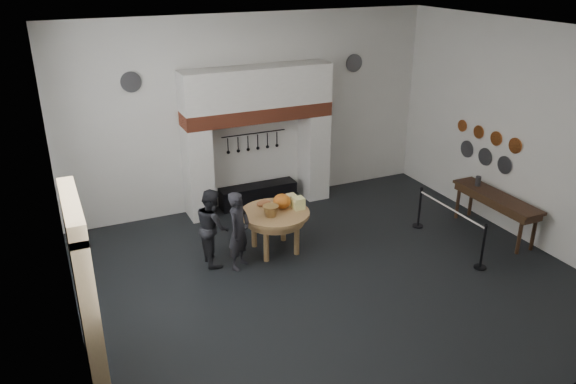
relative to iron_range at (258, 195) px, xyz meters
name	(u,v)px	position (x,y,z in m)	size (l,w,h in m)	color
floor	(330,276)	(0.00, -3.72, -0.25)	(9.00, 8.00, 0.02)	black
ceiling	(339,33)	(0.00, -3.72, 4.25)	(9.00, 8.00, 0.02)	silver
wall_back	(252,112)	(0.00, 0.28, 2.00)	(9.00, 0.02, 4.50)	silver
wall_front	(502,275)	(0.00, -7.72, 2.00)	(9.00, 0.02, 4.50)	silver
wall_left	(61,210)	(-4.50, -3.72, 2.00)	(0.02, 8.00, 4.50)	silver
wall_right	(526,134)	(4.50, -3.72, 2.00)	(0.02, 8.00, 4.50)	silver
chimney_pier_left	(198,173)	(-1.48, -0.07, 0.82)	(0.55, 0.70, 2.15)	silver
chimney_pier_right	(314,155)	(1.48, -0.07, 0.82)	(0.55, 0.70, 2.15)	silver
hearth_brick_band	(257,113)	(0.00, -0.07, 2.06)	(3.50, 0.72, 0.32)	#9E442B
chimney_hood	(257,87)	(0.00, -0.07, 2.67)	(3.50, 0.70, 0.90)	silver
iron_range	(258,195)	(0.00, 0.00, 0.00)	(1.90, 0.45, 0.50)	black
utensil_rail	(254,133)	(0.00, 0.20, 1.50)	(0.02, 0.02, 1.60)	black
door_recess	(80,304)	(-4.47, -4.72, 1.00)	(0.04, 1.10, 2.50)	black
door_jamb_near	(93,328)	(-4.38, -5.42, 1.05)	(0.22, 0.30, 2.60)	tan
door_jamb_far	(81,275)	(-4.38, -4.02, 1.05)	(0.22, 0.30, 2.60)	tan
door_lintel	(72,210)	(-4.38, -4.72, 2.40)	(0.22, 1.70, 0.30)	tan
wall_plaque	(67,227)	(-4.45, -2.92, 1.35)	(0.05, 0.34, 0.44)	gold
work_table	(275,213)	(-0.55, -2.33, 0.59)	(1.41, 1.41, 0.07)	#A6854E
pumpkin	(282,201)	(-0.35, -2.23, 0.78)	(0.36, 0.36, 0.31)	orange
cheese_block_big	(298,203)	(-0.05, -2.38, 0.74)	(0.22, 0.22, 0.24)	#FDFE97
cheese_block_small	(291,199)	(-0.07, -2.08, 0.72)	(0.18, 0.18, 0.20)	#F7E893
wicker_basket	(271,211)	(-0.70, -2.48, 0.73)	(0.32, 0.32, 0.22)	olive
bread_loaf	(264,203)	(-0.65, -1.98, 0.69)	(0.31, 0.18, 0.13)	#AD633D
visitor_near	(239,230)	(-1.44, -2.65, 0.54)	(0.57, 0.38, 1.58)	black
visitor_far	(212,226)	(-1.84, -2.25, 0.52)	(0.75, 0.59, 1.55)	black
side_table	(497,197)	(4.10, -3.58, 0.62)	(0.55, 2.20, 0.06)	#392414
pewter_jug	(478,181)	(4.10, -2.98, 0.76)	(0.12, 0.12, 0.22)	#46454A
copper_pan_a	(515,146)	(4.46, -3.52, 1.70)	(0.34, 0.34, 0.03)	#C6662D
copper_pan_b	(496,139)	(4.46, -2.97, 1.70)	(0.32, 0.32, 0.03)	#C6662D
copper_pan_c	(479,132)	(4.46, -2.42, 1.70)	(0.30, 0.30, 0.03)	#C6662D
copper_pan_d	(462,126)	(4.46, -1.87, 1.70)	(0.28, 0.28, 0.03)	#C6662D
pewter_plate_left	(505,165)	(4.46, -3.32, 1.20)	(0.40, 0.40, 0.03)	#4C4C51
pewter_plate_mid	(485,157)	(4.46, -2.72, 1.20)	(0.40, 0.40, 0.03)	#4C4C51
pewter_plate_right	(467,149)	(4.46, -2.12, 1.20)	(0.40, 0.40, 0.03)	#4C4C51
pewter_plate_back_left	(131,82)	(-2.70, 0.24, 2.95)	(0.44, 0.44, 0.03)	#4C4C51
pewter_plate_back_right	(354,63)	(2.70, 0.24, 2.95)	(0.44, 0.44, 0.03)	#4C4C51
barrier_post_near	(483,248)	(2.82, -4.65, 0.20)	(0.05, 0.05, 0.90)	black
barrier_post_far	(420,208)	(2.82, -2.65, 0.20)	(0.05, 0.05, 0.90)	black
barrier_rope	(451,209)	(2.82, -3.65, 0.60)	(0.04, 0.04, 2.00)	silver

